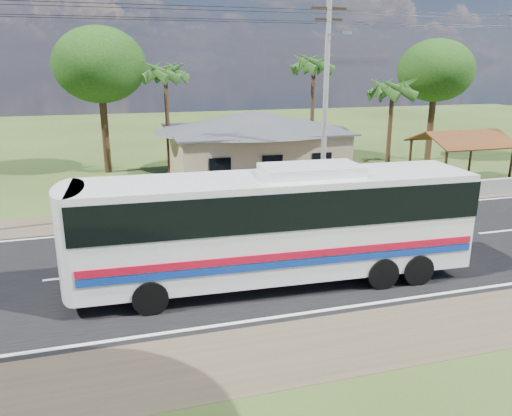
# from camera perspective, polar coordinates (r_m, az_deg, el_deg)

# --- Properties ---
(ground) EXTENTS (120.00, 120.00, 0.00)m
(ground) POSITION_cam_1_polar(r_m,az_deg,el_deg) (20.24, 6.94, -4.96)
(ground) COLOR #2D4217
(ground) RESTS_ON ground
(road) EXTENTS (120.00, 16.00, 0.03)m
(road) POSITION_cam_1_polar(r_m,az_deg,el_deg) (20.24, 6.94, -4.94)
(road) COLOR black
(road) RESTS_ON ground
(house) EXTENTS (12.40, 10.00, 5.00)m
(house) POSITION_cam_1_polar(r_m,az_deg,el_deg) (31.83, -0.33, 7.90)
(house) COLOR tan
(house) RESTS_ON ground
(waiting_shed) EXTENTS (5.20, 4.48, 3.35)m
(waiting_shed) POSITION_cam_1_polar(r_m,az_deg,el_deg) (33.28, 22.42, 7.20)
(waiting_shed) COLOR #382614
(waiting_shed) RESTS_ON ground
(concrete_barrier) EXTENTS (7.00, 0.30, 0.90)m
(concrete_barrier) POSITION_cam_1_polar(r_m,az_deg,el_deg) (30.86, 23.77, 2.08)
(concrete_barrier) COLOR #9E9E99
(concrete_barrier) RESTS_ON ground
(utility_poles) EXTENTS (32.80, 2.22, 11.00)m
(utility_poles) POSITION_cam_1_polar(r_m,az_deg,el_deg) (25.93, 7.30, 12.80)
(utility_poles) COLOR #9E9E99
(utility_poles) RESTS_ON ground
(palm_near) EXTENTS (2.80, 2.80, 6.70)m
(palm_near) POSITION_cam_1_polar(r_m,az_deg,el_deg) (33.07, 15.37, 12.99)
(palm_near) COLOR #47301E
(palm_near) RESTS_ON ground
(palm_mid) EXTENTS (2.80, 2.80, 8.20)m
(palm_mid) POSITION_cam_1_polar(r_m,az_deg,el_deg) (35.49, 6.62, 15.98)
(palm_mid) COLOR #47301E
(palm_mid) RESTS_ON ground
(palm_far) EXTENTS (2.80, 2.80, 7.70)m
(palm_far) POSITION_cam_1_polar(r_m,az_deg,el_deg) (33.51, -10.35, 14.99)
(palm_far) COLOR #47301E
(palm_far) RESTS_ON ground
(tree_behind_house) EXTENTS (6.00, 6.00, 9.61)m
(tree_behind_house) POSITION_cam_1_polar(r_m,az_deg,el_deg) (35.33, -17.44, 15.30)
(tree_behind_house) COLOR #47301E
(tree_behind_house) RESTS_ON ground
(tree_behind_shed) EXTENTS (5.60, 5.60, 9.02)m
(tree_behind_shed) POSITION_cam_1_polar(r_m,az_deg,el_deg) (40.78, 19.86, 14.52)
(tree_behind_shed) COLOR #47301E
(tree_behind_shed) RESTS_ON ground
(coach_bus) EXTENTS (13.20, 3.32, 4.07)m
(coach_bus) POSITION_cam_1_polar(r_m,az_deg,el_deg) (16.59, 2.62, -1.16)
(coach_bus) COLOR white
(coach_bus) RESTS_ON ground
(motorcycle) EXTENTS (1.61, 0.97, 0.80)m
(motorcycle) POSITION_cam_1_polar(r_m,az_deg,el_deg) (26.17, 10.62, 0.73)
(motorcycle) COLOR black
(motorcycle) RESTS_ON ground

